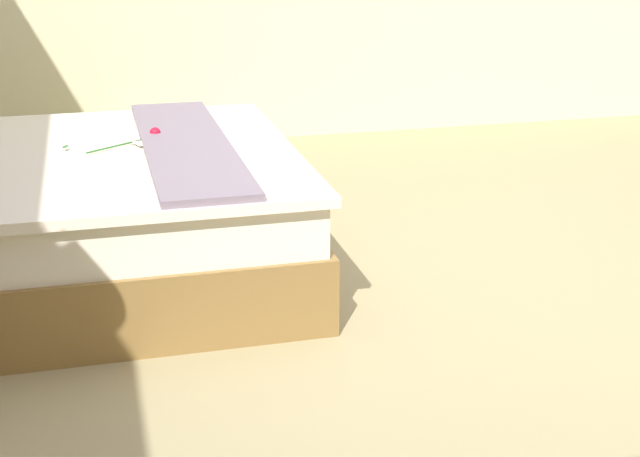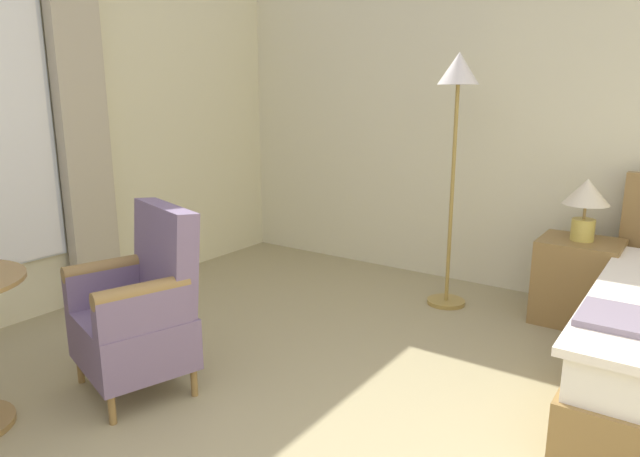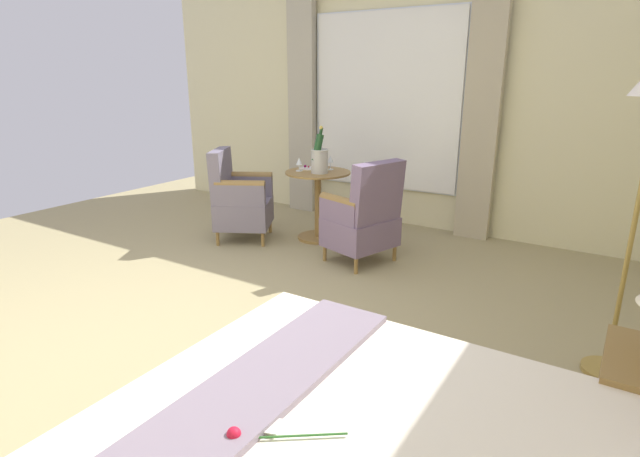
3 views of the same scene
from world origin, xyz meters
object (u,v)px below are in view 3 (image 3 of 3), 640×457
Objects in this scene: side_table_round at (318,199)px; champagne_bucket at (319,158)px; armchair_facing_bed at (239,200)px; wine_glass_near_edge at (299,162)px; armchair_by_window at (364,218)px; snack_plate at (308,168)px; wine_glass_near_bucket at (330,160)px.

side_table_round is 0.46m from champagne_bucket.
champagne_bucket is at bearing 116.81° from armchair_facing_bed.
armchair_by_window is (0.30, 0.94, -0.39)m from wine_glass_near_edge.
wine_glass_near_edge is at bearing 125.73° from armchair_facing_bed.
wine_glass_near_edge is 0.17m from snack_plate.
wine_glass_near_edge is 0.76× the size of snack_plate.
armchair_facing_bed reaches higher than wine_glass_near_bucket.
champagne_bucket reaches higher than snack_plate.
champagne_bucket is at bearing 92.67° from wine_glass_near_edge.
side_table_round is at bearing 122.51° from armchair_facing_bed.
armchair_facing_bed reaches higher than snack_plate.
armchair_by_window reaches higher than side_table_round.
wine_glass_near_bucket is at bearing 135.06° from wine_glass_near_edge.
armchair_by_window is at bearing 52.06° from wine_glass_near_bucket.
snack_plate is at bearing -68.89° from wine_glass_near_bucket.
snack_plate reaches higher than side_table_round.
armchair_by_window reaches higher than wine_glass_near_edge.
snack_plate is 1.08m from armchair_by_window.
armchair_by_window is (0.32, 0.69, -0.45)m from champagne_bucket.
armchair_by_window is at bearing 71.99° from wine_glass_near_edge.
champagne_bucket is (0.06, 0.06, 0.46)m from side_table_round.
side_table_round is 1.54× the size of champagne_bucket.
wine_glass_near_edge reaches higher than snack_plate.
champagne_bucket reaches higher than wine_glass_near_edge.
wine_glass_near_bucket reaches higher than snack_plate.
wine_glass_near_bucket is 0.26m from snack_plate.
champagne_bucket is 0.25m from wine_glass_near_edge.
champagne_bucket is 0.31m from snack_plate.
armchair_by_window is at bearing 65.48° from champagne_bucket.
champagne_bucket is 0.89m from armchair_by_window.
champagne_bucket is 0.23m from wine_glass_near_bucket.
champagne_bucket reaches higher than armchair_by_window.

